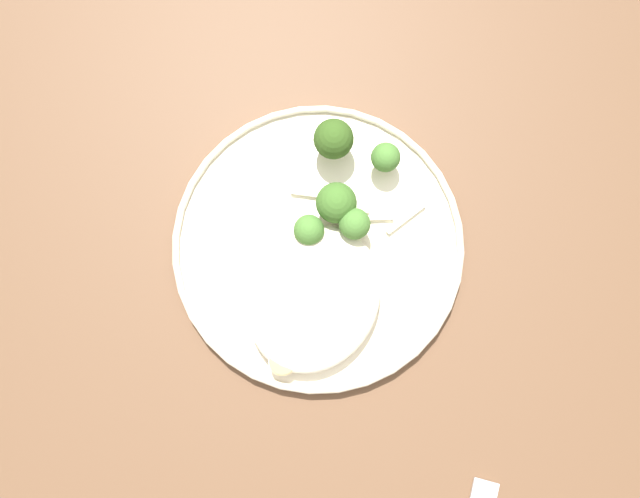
% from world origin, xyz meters
% --- Properties ---
extents(ground, '(6.00, 6.00, 0.00)m').
position_xyz_m(ground, '(0.00, 0.00, 0.00)').
color(ground, '#47423D').
extents(wooden_dining_table, '(1.40, 1.00, 0.74)m').
position_xyz_m(wooden_dining_table, '(0.00, 0.00, 0.66)').
color(wooden_dining_table, brown).
rests_on(wooden_dining_table, ground).
extents(dinner_plate, '(0.29, 0.29, 0.02)m').
position_xyz_m(dinner_plate, '(-0.00, -0.00, 0.75)').
color(dinner_plate, beige).
rests_on(dinner_plate, wooden_dining_table).
extents(noodle_bed, '(0.15, 0.12, 0.03)m').
position_xyz_m(noodle_bed, '(-0.05, -0.02, 0.77)').
color(noodle_bed, beige).
rests_on(noodle_bed, dinner_plate).
extents(seared_scallop_rear_pale, '(0.03, 0.03, 0.01)m').
position_xyz_m(seared_scallop_rear_pale, '(-0.06, -0.01, 0.76)').
color(seared_scallop_rear_pale, '#E5C689').
rests_on(seared_scallop_rear_pale, dinner_plate).
extents(seared_scallop_on_noodles, '(0.03, 0.03, 0.02)m').
position_xyz_m(seared_scallop_on_noodles, '(-0.12, -0.02, 0.76)').
color(seared_scallop_on_noodles, '#E5C689').
rests_on(seared_scallop_on_noodles, dinner_plate).
extents(seared_scallop_tiny_bay, '(0.02, 0.02, 0.01)m').
position_xyz_m(seared_scallop_tiny_bay, '(-0.05, -0.04, 0.76)').
color(seared_scallop_tiny_bay, beige).
rests_on(seared_scallop_tiny_bay, dinner_plate).
extents(seared_scallop_left_edge, '(0.03, 0.03, 0.02)m').
position_xyz_m(seared_scallop_left_edge, '(-0.08, -0.03, 0.76)').
color(seared_scallop_left_edge, '#E5C689').
rests_on(seared_scallop_left_edge, dinner_plate).
extents(broccoli_floret_left_leaning, '(0.03, 0.03, 0.05)m').
position_xyz_m(broccoli_floret_left_leaning, '(0.03, -0.02, 0.78)').
color(broccoli_floret_left_leaning, '#7A994C').
rests_on(broccoli_floret_left_leaning, dinner_plate).
extents(broccoli_floret_beside_noodles, '(0.04, 0.04, 0.05)m').
position_xyz_m(broccoli_floret_beside_noodles, '(0.04, -0.00, 0.78)').
color(broccoli_floret_beside_noodles, '#89A356').
rests_on(broccoli_floret_beside_noodles, dinner_plate).
extents(broccoli_floret_front_edge, '(0.03, 0.03, 0.04)m').
position_xyz_m(broccoli_floret_front_edge, '(0.10, -0.02, 0.77)').
color(broccoli_floret_front_edge, '#7A994C').
rests_on(broccoli_floret_front_edge, dinner_plate).
extents(broccoli_floret_center_pile, '(0.04, 0.04, 0.05)m').
position_xyz_m(broccoli_floret_center_pile, '(0.10, 0.03, 0.78)').
color(broccoli_floret_center_pile, '#89A356').
rests_on(broccoli_floret_center_pile, dinner_plate).
extents(broccoli_floret_right_tilted, '(0.03, 0.03, 0.04)m').
position_xyz_m(broccoli_floret_right_tilted, '(0.01, 0.01, 0.78)').
color(broccoli_floret_right_tilted, '#7A994C').
rests_on(broccoli_floret_right_tilted, dinner_plate).
extents(onion_sliver_pale_crescent, '(0.02, 0.05, 0.00)m').
position_xyz_m(onion_sliver_pale_crescent, '(0.05, -0.01, 0.75)').
color(onion_sliver_pale_crescent, silver).
rests_on(onion_sliver_pale_crescent, dinner_plate).
extents(onion_sliver_long_sliver, '(0.02, 0.05, 0.00)m').
position_xyz_m(onion_sliver_long_sliver, '(0.04, 0.02, 0.75)').
color(onion_sliver_long_sliver, silver).
rests_on(onion_sliver_long_sliver, dinner_plate).
extents(onion_sliver_short_strip, '(0.04, 0.03, 0.00)m').
position_xyz_m(onion_sliver_short_strip, '(0.06, -0.07, 0.75)').
color(onion_sliver_short_strip, silver).
rests_on(onion_sliver_short_strip, dinner_plate).
extents(onion_sliver_curled_piece, '(0.03, 0.05, 0.00)m').
position_xyz_m(onion_sliver_curled_piece, '(0.05, -0.03, 0.75)').
color(onion_sliver_curled_piece, silver).
rests_on(onion_sliver_curled_piece, dinner_plate).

